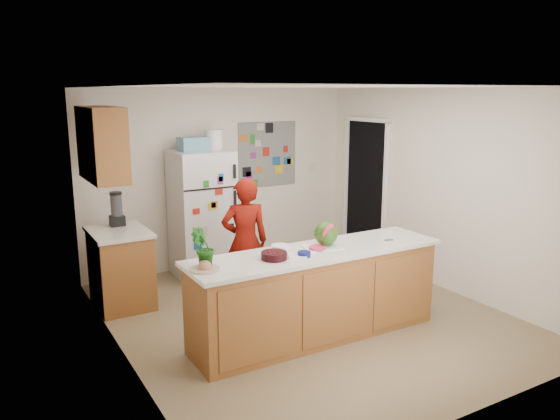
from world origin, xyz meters
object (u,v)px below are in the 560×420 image
watermelon (326,233)px  cherry_bowl (274,256)px  refrigerator (202,214)px  person (245,242)px

watermelon → cherry_bowl: 0.69m
refrigerator → person: bearing=-88.3°
watermelon → cherry_bowl: bearing=-170.1°
refrigerator → cherry_bowl: (-0.26, -2.43, 0.11)m
refrigerator → person: refrigerator is taller
person → watermelon: bearing=124.3°
watermelon → cherry_bowl: (-0.67, -0.12, -0.10)m
refrigerator → person: size_ratio=1.13×
refrigerator → cherry_bowl: bearing=-96.2°
refrigerator → watermelon: 2.35m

